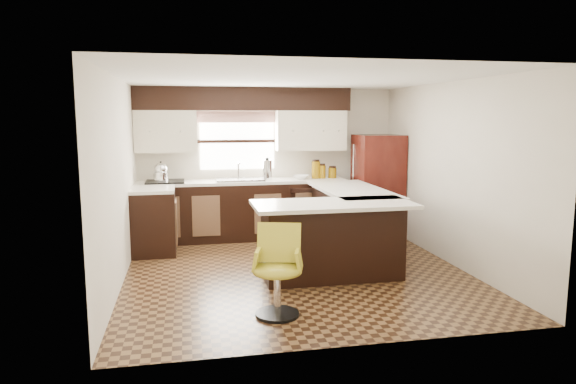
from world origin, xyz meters
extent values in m
plane|color=#49301A|center=(0.00, 0.00, 0.00)|extent=(4.40, 4.40, 0.00)
plane|color=silver|center=(0.00, 0.00, 2.40)|extent=(4.40, 4.40, 0.00)
plane|color=beige|center=(0.00, 2.20, 1.20)|extent=(4.40, 0.00, 4.40)
plane|color=beige|center=(0.00, -2.20, 1.20)|extent=(4.40, 0.00, 4.40)
plane|color=beige|center=(-2.10, 0.00, 1.20)|extent=(0.00, 4.40, 4.40)
plane|color=beige|center=(2.10, 0.00, 1.20)|extent=(0.00, 4.40, 4.40)
cube|color=black|center=(-0.45, 1.90, 0.45)|extent=(3.30, 0.60, 0.90)
cube|color=black|center=(-1.80, 1.25, 0.45)|extent=(0.60, 0.70, 0.90)
cube|color=silver|center=(-0.45, 1.90, 0.92)|extent=(3.30, 0.60, 0.04)
cube|color=silver|center=(-1.80, 1.25, 0.92)|extent=(0.60, 0.70, 0.04)
cube|color=black|center=(-0.40, 2.03, 2.22)|extent=(3.40, 0.35, 0.36)
cube|color=beige|center=(-1.62, 2.03, 1.72)|extent=(0.94, 0.35, 0.64)
cube|color=beige|center=(0.68, 2.03, 1.72)|extent=(1.14, 0.35, 0.64)
cube|color=white|center=(-0.50, 2.18, 1.55)|extent=(1.20, 0.02, 0.90)
cube|color=#D19B93|center=(-0.50, 2.14, 1.94)|extent=(1.30, 0.06, 0.18)
cube|color=#B2B2B7|center=(-0.50, 1.88, 0.96)|extent=(0.75, 0.45, 0.03)
cube|color=black|center=(0.55, 1.61, 0.43)|extent=(0.58, 0.03, 0.78)
cube|color=black|center=(-1.65, 1.88, 0.96)|extent=(0.58, 0.50, 0.02)
cube|color=black|center=(0.90, 0.62, 0.45)|extent=(0.60, 1.95, 0.90)
cube|color=black|center=(0.38, -0.35, 0.45)|extent=(1.65, 0.60, 0.90)
cube|color=silver|center=(0.95, 0.62, 0.92)|extent=(0.84, 1.95, 0.04)
cube|color=silver|center=(0.35, -0.44, 0.92)|extent=(1.89, 0.84, 0.04)
cube|color=#3C0F09|center=(1.73, 1.67, 0.83)|extent=(0.71, 0.68, 1.66)
cylinder|color=silver|center=(-0.06, 1.90, 1.10)|extent=(0.15, 0.15, 0.32)
imported|color=white|center=(0.50, 1.90, 0.98)|extent=(0.33, 0.33, 0.06)
cylinder|color=#7A5707|center=(0.75, 1.92, 1.08)|extent=(0.14, 0.14, 0.28)
cylinder|color=#7A5707|center=(0.85, 1.92, 1.05)|extent=(0.12, 0.12, 0.21)
cylinder|color=#7A5707|center=(1.03, 1.92, 1.03)|extent=(0.13, 0.13, 0.17)
camera|label=1|loc=(-1.34, -6.16, 1.94)|focal=32.00mm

